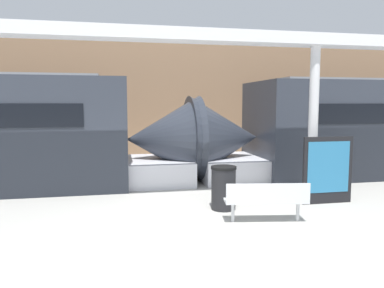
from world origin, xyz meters
name	(u,v)px	position (x,y,z in m)	size (l,w,h in m)	color
ground_plane	(206,244)	(0.00, 0.00, 0.00)	(60.00, 60.00, 0.00)	#B2AFA8
station_wall	(150,101)	(0.00, 10.19, 2.50)	(56.00, 0.20, 5.00)	#937051
bench_near	(267,198)	(1.47, 0.87, 0.49)	(1.72, 0.70, 0.82)	silver
trash_bin	(223,188)	(0.90, 1.97, 0.50)	(0.58, 0.58, 0.99)	black
poster_board	(328,170)	(3.47, 1.97, 0.81)	(1.27, 0.07, 1.61)	black
support_column_near	(313,123)	(3.42, 2.61, 1.90)	(0.24, 0.24, 3.80)	silver
canopy_beam	(316,40)	(3.42, 2.61, 3.94)	(28.00, 0.60, 0.28)	silver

